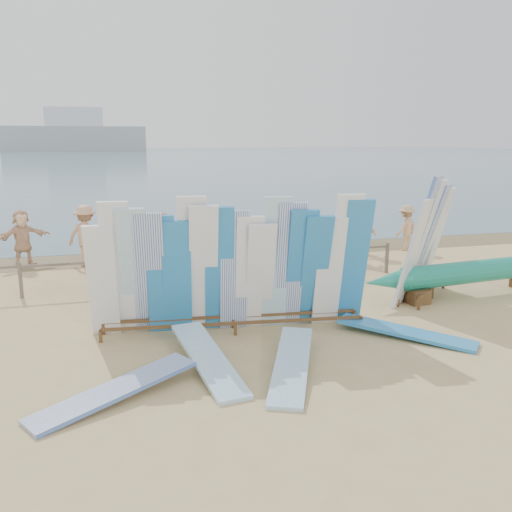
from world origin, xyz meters
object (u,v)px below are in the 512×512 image
object	(u,v)px
outrigger_canoe	(474,273)
flat_board_e	(116,399)
beach_chair_left	(153,275)
beachgoer_5	(163,238)
vendor_table	(293,290)
side_surfboard_rack	(425,243)
flat_board_b	(292,373)
main_surfboard_rack	(234,271)
flat_board_d	(405,337)
beachgoer_4	(119,249)
beachgoer_9	(361,227)
beachgoer_11	(22,237)
beachgoer_6	(282,240)
flat_board_a	(208,369)
beachgoer_3	(86,236)
beachgoer_10	(348,232)
beachgoer_2	(120,248)
beach_chair_right	(227,269)
beachgoer_extra_0	(406,228)
stroller	(262,261)

from	to	relation	value
outrigger_canoe	flat_board_e	xyz separation A→B (m)	(-8.79, -3.43, -0.58)
beach_chair_left	beachgoer_5	bearing A→B (deg)	100.63
vendor_table	side_surfboard_rack	bearing A→B (deg)	-12.83
flat_board_b	main_surfboard_rack	bearing A→B (deg)	125.70
flat_board_d	beachgoer_4	bearing A→B (deg)	86.00
flat_board_b	beachgoer_9	size ratio (longest dim) A/B	1.47
outrigger_canoe	beachgoer_11	bearing A→B (deg)	143.88
main_surfboard_rack	beachgoer_11	xyz separation A→B (m)	(-5.03, 7.56, -0.39)
vendor_table	beachgoer_11	size ratio (longest dim) A/B	0.63
flat_board_d	beach_chair_left	xyz separation A→B (m)	(-4.53, 5.40, 0.25)
vendor_table	beachgoer_6	size ratio (longest dim) A/B	0.62
flat_board_a	beachgoer_5	size ratio (longest dim) A/B	1.66
main_surfboard_rack	beach_chair_left	bearing A→B (deg)	113.79
vendor_table	beachgoer_3	bearing A→B (deg)	122.04
beachgoer_5	beachgoer_10	distance (m)	5.95
main_surfboard_rack	beachgoer_2	size ratio (longest dim) A/B	3.63
beach_chair_right	beachgoer_11	size ratio (longest dim) A/B	0.47
beach_chair_right	beachgoer_2	distance (m)	3.17
beachgoer_6	beachgoer_11	bearing A→B (deg)	115.31
beachgoer_5	beachgoer_10	xyz separation A→B (m)	(5.83, -1.19, 0.13)
beachgoer_5	beachgoer_10	world-z (taller)	beachgoer_10
beach_chair_right	beachgoer_2	world-z (taller)	beachgoer_2
flat_board_b	beachgoer_6	size ratio (longest dim) A/B	1.52
flat_board_a	beachgoer_4	distance (m)	6.59
beachgoer_3	beach_chair_left	bearing A→B (deg)	149.88
vendor_table	flat_board_e	bearing A→B (deg)	-146.51
beachgoer_6	beachgoer_2	size ratio (longest dim) A/B	1.14
beachgoer_extra_0	beach_chair_left	bearing A→B (deg)	-13.90
main_surfboard_rack	stroller	distance (m)	4.78
beachgoer_3	beachgoer_extra_0	distance (m)	10.81
beachgoer_2	flat_board_a	bearing A→B (deg)	-16.55
outrigger_canoe	beachgoer_extra_0	xyz separation A→B (m)	(1.30, 5.55, 0.23)
beachgoer_10	vendor_table	bearing A→B (deg)	45.61
flat_board_b	flat_board_a	bearing A→B (deg)	-177.83
flat_board_e	beachgoer_9	size ratio (longest dim) A/B	1.47
outrigger_canoe	beachgoer_10	xyz separation A→B (m)	(-1.35, 4.58, 0.36)
beach_chair_left	stroller	xyz separation A→B (m)	(3.12, 0.16, 0.17)
vendor_table	beachgoer_extra_0	bearing A→B (deg)	31.66
flat_board_e	beach_chair_right	distance (m)	7.51
flat_board_e	beachgoer_6	world-z (taller)	beachgoer_6
side_surfboard_rack	beachgoer_2	xyz separation A→B (m)	(-7.18, 4.34, -0.59)
flat_board_d	stroller	xyz separation A→B (m)	(-1.40, 5.56, 0.42)
outrigger_canoe	beachgoer_2	size ratio (longest dim) A/B	4.09
beachgoer_9	flat_board_b	bearing A→B (deg)	-133.24
beachgoer_11	outrigger_canoe	bearing A→B (deg)	-57.24
side_surfboard_rack	beachgoer_3	bearing A→B (deg)	102.57
flat_board_b	beachgoer_5	distance (m)	9.12
side_surfboard_rack	beachgoer_9	bearing A→B (deg)	38.44
beach_chair_right	beachgoer_5	bearing A→B (deg)	84.09
stroller	beachgoer_10	distance (m)	3.50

